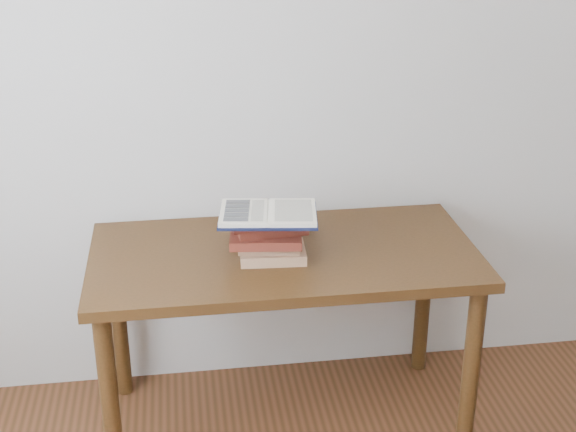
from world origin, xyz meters
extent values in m
cube|color=beige|center=(0.00, 1.75, 1.30)|extent=(3.50, 0.04, 2.60)
cube|color=#412510|center=(0.07, 1.38, 0.70)|extent=(1.34, 0.67, 0.04)
cylinder|color=#412510|center=(-0.54, 1.11, 0.34)|extent=(0.06, 0.06, 0.68)
cylinder|color=#412510|center=(0.68, 1.11, 0.34)|extent=(0.06, 0.06, 0.68)
cylinder|color=#412510|center=(-0.54, 1.65, 0.34)|extent=(0.06, 0.06, 0.68)
cylinder|color=#412510|center=(0.68, 1.65, 0.34)|extent=(0.06, 0.06, 0.68)
cube|color=#A27B54|center=(0.03, 1.33, 0.73)|extent=(0.23, 0.17, 0.04)
cube|color=#A27B54|center=(0.02, 1.34, 0.77)|extent=(0.22, 0.17, 0.03)
cube|color=maroon|center=(0.00, 1.33, 0.80)|extent=(0.26, 0.21, 0.03)
cube|color=maroon|center=(0.02, 1.35, 0.83)|extent=(0.24, 0.16, 0.03)
cube|color=maroon|center=(0.00, 1.35, 0.86)|extent=(0.25, 0.19, 0.03)
cube|color=black|center=(0.01, 1.32, 0.88)|extent=(0.35, 0.27, 0.01)
cube|color=beige|center=(-0.07, 1.33, 0.89)|extent=(0.18, 0.23, 0.01)
cube|color=beige|center=(0.09, 1.31, 0.89)|extent=(0.18, 0.23, 0.01)
cylinder|color=beige|center=(0.01, 1.32, 0.89)|extent=(0.04, 0.21, 0.01)
cube|color=black|center=(-0.08, 1.41, 0.90)|extent=(0.08, 0.04, 0.00)
cube|color=black|center=(-0.09, 1.37, 0.90)|extent=(0.08, 0.04, 0.00)
cube|color=black|center=(-0.09, 1.34, 0.90)|extent=(0.08, 0.04, 0.00)
cube|color=black|center=(-0.10, 1.30, 0.90)|extent=(0.08, 0.04, 0.00)
cube|color=black|center=(-0.10, 1.26, 0.90)|extent=(0.08, 0.04, 0.00)
cube|color=#B8B3A0|center=(-0.02, 1.33, 0.90)|extent=(0.06, 0.18, 0.00)
cube|color=#B8B3A0|center=(0.09, 1.31, 0.90)|extent=(0.15, 0.19, 0.00)
camera|label=1|loc=(-0.27, -1.09, 1.93)|focal=50.00mm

